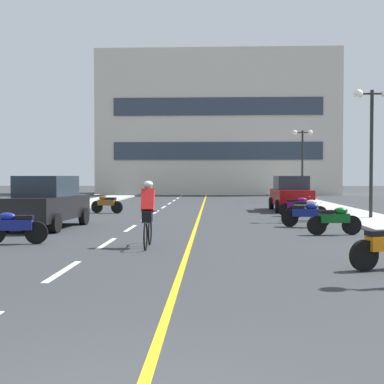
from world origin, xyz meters
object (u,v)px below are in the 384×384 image
at_px(motorcycle_7, 107,203).
at_px(parked_car_mid, 291,193).
at_px(motorcycle_3, 335,220).
at_px(motorcycle_4, 306,214).
at_px(motorcycle_6, 297,206).
at_px(street_lamp_far, 302,149).
at_px(cyclist_rider, 148,212).
at_px(motorcycle_2, 15,227).
at_px(street_lamp_mid, 372,124).
at_px(parked_car_near, 47,202).
at_px(motorcycle_5, 307,209).

bearing_deg(motorcycle_7, parked_car_mid, 12.27).
xyz_separation_m(parked_car_mid, motorcycle_3, (-0.32, -10.93, -0.44)).
relative_size(motorcycle_4, motorcycle_6, 0.98).
xyz_separation_m(street_lamp_far, parked_car_mid, (-2.40, -10.41, -2.88)).
xyz_separation_m(street_lamp_far, cyclist_rider, (-8.12, -24.24, -2.91)).
bearing_deg(cyclist_rider, motorcycle_2, 173.74).
bearing_deg(street_lamp_mid, street_lamp_far, 90.03).
distance_m(parked_car_near, cyclist_rider, 6.12).
relative_size(motorcycle_6, motorcycle_7, 1.03).
bearing_deg(motorcycle_4, motorcycle_7, 142.30).
bearing_deg(motorcycle_2, motorcycle_7, 89.64).
height_order(motorcycle_4, cyclist_rider, cyclist_rider).
distance_m(street_lamp_far, cyclist_rider, 25.73).
bearing_deg(motorcycle_5, parked_car_near, -160.35).
xyz_separation_m(motorcycle_3, cyclist_rider, (-5.40, -2.90, 0.41)).
distance_m(parked_car_mid, motorcycle_2, 16.36).
height_order(parked_car_near, cyclist_rider, parked_car_near).
relative_size(motorcycle_5, motorcycle_6, 1.00).
height_order(street_lamp_mid, motorcycle_6, street_lamp_mid).
height_order(motorcycle_4, motorcycle_5, same).
bearing_deg(motorcycle_4, motorcycle_5, 79.11).
bearing_deg(parked_car_mid, motorcycle_4, -95.16).
xyz_separation_m(street_lamp_far, parked_car_near, (-12.22, -19.70, -2.88)).
distance_m(parked_car_near, motorcycle_7, 7.31).
relative_size(motorcycle_7, cyclist_rider, 0.94).
relative_size(street_lamp_mid, cyclist_rider, 2.95).
bearing_deg(motorcycle_3, parked_car_near, 170.17).
distance_m(motorcycle_5, cyclist_rider, 9.67).
height_order(parked_car_near, parked_car_mid, same).
bearing_deg(motorcycle_3, motorcycle_2, -164.46).
height_order(street_lamp_mid, cyclist_rider, street_lamp_mid).
bearing_deg(street_lamp_far, motorcycle_2, -116.19).
xyz_separation_m(motorcycle_4, cyclist_rider, (-4.95, -5.26, 0.41)).
relative_size(street_lamp_far, parked_car_mid, 1.19).
height_order(motorcycle_2, motorcycle_4, same).
relative_size(parked_car_mid, motorcycle_6, 2.47).
bearing_deg(cyclist_rider, motorcycle_7, 106.65).
xyz_separation_m(motorcycle_3, motorcycle_5, (0.07, 5.06, 0.00)).
bearing_deg(motorcycle_6, motorcycle_4, -95.94).
distance_m(motorcycle_3, motorcycle_7, 12.63).
bearing_deg(motorcycle_5, cyclist_rider, -124.50).
bearing_deg(motorcycle_2, street_lamp_far, 63.81).
bearing_deg(motorcycle_2, parked_car_near, 96.73).
xyz_separation_m(street_lamp_mid, motorcycle_4, (-3.18, -2.98, -3.46)).
bearing_deg(street_lamp_far, cyclist_rider, -108.52).
xyz_separation_m(street_lamp_mid, motorcycle_7, (-11.66, 3.57, -3.46)).
bearing_deg(street_lamp_far, motorcycle_3, -97.26).
distance_m(motorcycle_2, cyclist_rider, 3.65).
relative_size(street_lamp_mid, motorcycle_3, 3.07).
xyz_separation_m(street_lamp_far, motorcycle_5, (-2.65, -16.28, -3.32)).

